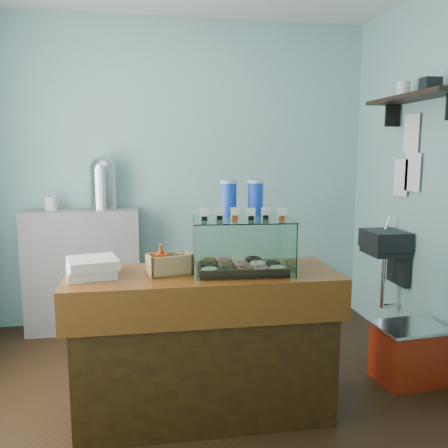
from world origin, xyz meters
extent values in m
plane|color=black|center=(0.00, 0.00, 0.00)|extent=(3.50, 3.50, 0.00)
cube|color=#80B7BC|center=(0.00, 1.50, 1.40)|extent=(3.50, 0.04, 2.80)
cube|color=#80B7BC|center=(0.00, -1.50, 1.40)|extent=(3.50, 0.04, 2.80)
cube|color=black|center=(1.58, 0.55, 0.90)|extent=(0.30, 0.35, 0.15)
cube|color=black|center=(1.71, 0.55, 0.70)|extent=(0.04, 0.30, 0.35)
cylinder|color=silver|center=(1.65, 0.65, 1.02)|extent=(0.02, 0.02, 0.12)
cylinder|color=silver|center=(1.58, 0.55, 0.55)|extent=(0.04, 0.04, 0.45)
cube|color=black|center=(1.60, 0.30, 2.00)|extent=(0.25, 1.00, 0.03)
cube|color=black|center=(1.67, 0.70, 1.90)|extent=(0.12, 0.03, 0.18)
cube|color=white|center=(1.73, 0.45, 1.45)|extent=(0.01, 0.21, 0.30)
cube|color=white|center=(1.73, 0.62, 1.40)|extent=(0.01, 0.21, 0.30)
cube|color=white|center=(1.73, 0.50, 1.75)|extent=(0.01, 0.21, 0.30)
cube|color=#44280D|center=(0.00, -0.25, 0.42)|extent=(1.50, 0.56, 0.84)
cube|color=#471C09|center=(0.00, -0.25, 0.87)|extent=(1.60, 0.60, 0.06)
cube|color=#471C09|center=(0.00, -0.53, 0.75)|extent=(1.60, 0.04, 0.18)
cube|color=gray|center=(-0.90, 1.32, 0.55)|extent=(1.00, 0.32, 1.10)
cube|color=black|center=(0.23, -0.25, 0.91)|extent=(0.54, 0.40, 0.02)
torus|color=beige|center=(0.02, -0.36, 0.94)|extent=(0.10, 0.10, 0.03)
torus|color=black|center=(0.12, -0.36, 0.94)|extent=(0.10, 0.10, 0.03)
torus|color=brown|center=(0.22, -0.37, 0.94)|extent=(0.10, 0.10, 0.03)
torus|color=#D96679|center=(0.32, -0.38, 0.94)|extent=(0.10, 0.10, 0.03)
torus|color=beige|center=(0.42, -0.38, 0.94)|extent=(0.10, 0.10, 0.03)
torus|color=black|center=(0.03, -0.23, 0.94)|extent=(0.10, 0.10, 0.03)
torus|color=brown|center=(0.13, -0.24, 0.94)|extent=(0.10, 0.10, 0.03)
torus|color=#D96679|center=(0.23, -0.25, 0.94)|extent=(0.10, 0.10, 0.03)
torus|color=beige|center=(0.33, -0.25, 0.94)|extent=(0.10, 0.10, 0.03)
torus|color=black|center=(0.43, -0.26, 0.94)|extent=(0.10, 0.10, 0.03)
torus|color=brown|center=(0.04, -0.11, 0.94)|extent=(0.10, 0.10, 0.03)
torus|color=#D96679|center=(0.14, -0.12, 0.94)|extent=(0.10, 0.10, 0.03)
torus|color=beige|center=(0.24, -0.12, 0.94)|extent=(0.10, 0.10, 0.03)
torus|color=black|center=(0.34, -0.13, 0.94)|extent=(0.10, 0.10, 0.03)
cube|color=white|center=(0.21, -0.45, 1.06)|extent=(0.57, 0.05, 0.31)
cube|color=white|center=(0.24, -0.04, 1.06)|extent=(0.57, 0.05, 0.31)
cube|color=white|center=(-0.06, -0.23, 1.06)|extent=(0.03, 0.41, 0.31)
cube|color=white|center=(0.51, -0.27, 1.06)|extent=(0.03, 0.41, 0.31)
cube|color=white|center=(0.23, -0.25, 1.21)|extent=(0.61, 0.47, 0.01)
cube|color=white|center=(0.00, -0.28, 1.25)|extent=(0.05, 0.01, 0.07)
cube|color=black|center=(0.00, -0.28, 1.23)|extent=(0.03, 0.02, 0.02)
cube|color=white|center=(0.09, -0.29, 1.25)|extent=(0.05, 0.01, 0.07)
cube|color=black|center=(0.09, -0.29, 1.23)|extent=(0.03, 0.02, 0.02)
cube|color=white|center=(0.18, -0.29, 1.25)|extent=(0.05, 0.01, 0.07)
cube|color=#BE330F|center=(0.18, -0.29, 1.23)|extent=(0.03, 0.02, 0.02)
cube|color=white|center=(0.27, -0.30, 1.25)|extent=(0.05, 0.01, 0.07)
cube|color=black|center=(0.27, -0.30, 1.23)|extent=(0.03, 0.02, 0.02)
cube|color=white|center=(0.36, -0.31, 1.25)|extent=(0.05, 0.01, 0.07)
cube|color=black|center=(0.36, -0.31, 1.23)|extent=(0.03, 0.02, 0.02)
cube|color=white|center=(0.45, -0.31, 1.25)|extent=(0.05, 0.01, 0.07)
cube|color=#BE330F|center=(0.45, -0.31, 1.23)|extent=(0.03, 0.02, 0.02)
cylinder|color=blue|center=(0.18, -0.11, 1.33)|extent=(0.09, 0.09, 0.22)
cylinder|color=silver|center=(0.18, -0.11, 1.43)|extent=(0.10, 0.10, 0.02)
cylinder|color=blue|center=(0.34, -0.12, 1.33)|extent=(0.09, 0.09, 0.22)
cylinder|color=silver|center=(0.34, -0.12, 1.43)|extent=(0.10, 0.10, 0.02)
cube|color=tan|center=(-0.20, -0.26, 0.91)|extent=(0.28, 0.20, 0.01)
cube|color=tan|center=(-0.19, -0.32, 0.96)|extent=(0.25, 0.07, 0.12)
cube|color=tan|center=(-0.22, -0.19, 0.96)|extent=(0.25, 0.07, 0.12)
cube|color=tan|center=(-0.32, -0.28, 0.96)|extent=(0.05, 0.15, 0.12)
cube|color=tan|center=(-0.09, -0.23, 0.96)|extent=(0.05, 0.15, 0.12)
imported|color=#C23B12|center=(-0.25, -0.27, 1.00)|extent=(0.09, 0.10, 0.17)
cylinder|color=green|center=(-0.14, -0.24, 0.96)|extent=(0.06, 0.06, 0.10)
cylinder|color=silver|center=(-0.14, -0.24, 1.02)|extent=(0.05, 0.05, 0.01)
cube|color=silver|center=(-0.65, -0.23, 0.93)|extent=(0.31, 0.31, 0.05)
cube|color=silver|center=(-0.64, -0.24, 0.98)|extent=(0.32, 0.32, 0.05)
cylinder|color=silver|center=(-0.70, 1.33, 1.10)|extent=(0.26, 0.26, 0.01)
cylinder|color=silver|center=(-0.70, 1.33, 1.28)|extent=(0.23, 0.23, 0.35)
sphere|color=silver|center=(-0.70, 1.33, 1.46)|extent=(0.23, 0.23, 0.23)
cube|color=#B8270E|center=(1.47, -0.07, 0.19)|extent=(0.47, 0.37, 0.39)
cube|color=silver|center=(1.47, -0.07, 0.40)|extent=(0.49, 0.39, 0.02)
camera|label=1|loc=(-0.32, -2.97, 1.61)|focal=38.00mm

